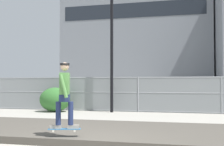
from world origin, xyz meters
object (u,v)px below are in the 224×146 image
object	(u,v)px
skateboard	(64,129)
parked_car_mid	(179,95)
street_lamp	(112,27)
skater	(65,91)
parked_car_near	(89,94)
shrub_left	(55,100)

from	to	relation	value
skateboard	parked_car_mid	distance (m)	10.98
street_lamp	skater	bearing A→B (deg)	-84.42
street_lamp	parked_car_near	size ratio (longest dim) A/B	1.61
skater	shrub_left	bearing A→B (deg)	116.35
skateboard	street_lamp	distance (m)	9.08
street_lamp	parked_car_near	xyz separation A→B (m)	(-2.22, 2.86, -3.61)
parked_car_near	parked_car_mid	xyz separation A→B (m)	(5.57, -0.27, 0.00)
parked_car_near	parked_car_mid	world-z (taller)	same
parked_car_near	parked_car_mid	distance (m)	5.58
skateboard	parked_car_mid	size ratio (longest dim) A/B	0.19
parked_car_mid	shrub_left	size ratio (longest dim) A/B	2.65
skateboard	skater	bearing A→B (deg)	153.43
parked_car_near	parked_car_mid	size ratio (longest dim) A/B	1.01
skateboard	shrub_left	xyz separation A→B (m)	(-3.79, 7.64, 0.27)
skateboard	skater	world-z (taller)	skater
street_lamp	parked_car_near	distance (m)	5.11
parked_car_mid	street_lamp	bearing A→B (deg)	-142.35
parked_car_near	shrub_left	distance (m)	3.39
parked_car_mid	skateboard	bearing A→B (deg)	-103.55
skateboard	street_lamp	xyz separation A→B (m)	(-0.79, 8.08, 4.07)
skateboard	shrub_left	size ratio (longest dim) A/B	0.50
skateboard	skater	xyz separation A→B (m)	(-0.00, 0.00, 0.94)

